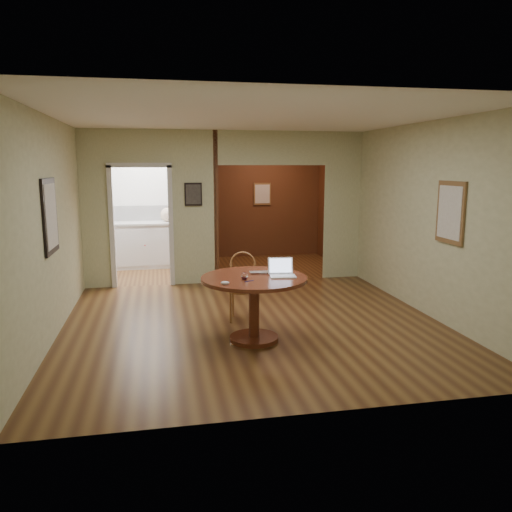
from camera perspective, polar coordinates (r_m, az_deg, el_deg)
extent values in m
plane|color=#452713|center=(6.74, -0.24, -7.79)|extent=(5.00, 5.00, 0.00)
plane|color=white|center=(6.44, -0.26, 15.70)|extent=(5.00, 5.00, 0.00)
plane|color=beige|center=(4.05, 6.41, -0.35)|extent=(5.00, 0.00, 5.00)
plane|color=beige|center=(6.47, -22.58, 2.91)|extent=(0.00, 5.00, 5.00)
plane|color=beige|center=(7.34, 19.33, 3.91)|extent=(0.00, 5.00, 5.00)
cube|color=beige|center=(8.89, -17.86, 5.01)|extent=(0.50, 2.70, 0.04)
cube|color=beige|center=(8.85, -7.16, 5.40)|extent=(0.80, 2.70, 0.04)
cube|color=beige|center=(9.44, 9.81, 5.64)|extent=(0.70, 2.70, 0.04)
plane|color=white|center=(10.82, -11.89, 6.15)|extent=(2.70, 0.00, 2.70)
plane|color=#422713|center=(11.56, 0.70, 6.62)|extent=(2.70, 0.00, 2.70)
cube|color=#422713|center=(10.12, -5.39, 6.05)|extent=(0.08, 2.50, 2.70)
cube|color=black|center=(6.45, -22.50, 4.24)|extent=(0.03, 0.70, 0.90)
cube|color=brown|center=(6.89, 21.35, 4.66)|extent=(0.03, 0.60, 0.80)
cube|color=black|center=(8.81, -7.18, 7.01)|extent=(0.30, 0.03, 0.40)
cube|color=silver|center=(11.54, 0.72, 7.11)|extent=(0.40, 0.03, 0.50)
cube|color=white|center=(10.83, -11.85, 4.82)|extent=(2.00, 0.02, 0.32)
cylinder|color=maroon|center=(6.14, -0.22, -9.37)|extent=(0.59, 0.59, 0.05)
cylinder|color=maroon|center=(6.03, -0.23, -6.11)|extent=(0.13, 0.13, 0.69)
cylinder|color=maroon|center=(5.93, -0.23, -2.59)|extent=(1.27, 1.27, 0.04)
cylinder|color=#B06E3E|center=(6.81, -1.63, -3.92)|extent=(0.48, 0.48, 0.03)
cylinder|color=#B06E3E|center=(6.74, -2.93, -5.93)|extent=(0.03, 0.03, 0.42)
cylinder|color=#B06E3E|center=(6.72, -0.53, -5.98)|extent=(0.03, 0.03, 0.42)
cylinder|color=#B06E3E|center=(7.01, -2.65, -5.29)|extent=(0.03, 0.03, 0.42)
cylinder|color=#B06E3E|center=(6.99, -0.35, -5.33)|extent=(0.03, 0.03, 0.42)
cylinder|color=#B06E3E|center=(6.92, -2.84, -2.18)|extent=(0.02, 0.02, 0.34)
cylinder|color=#B06E3E|center=(6.89, -0.20, -2.22)|extent=(0.02, 0.02, 0.34)
torus|color=#B06E3E|center=(6.88, -1.52, -0.96)|extent=(0.36, 0.12, 0.36)
cube|color=white|center=(5.93, 3.09, -2.32)|extent=(0.32, 0.25, 0.01)
cube|color=silver|center=(5.91, 3.15, -2.30)|extent=(0.27, 0.14, 0.00)
cube|color=white|center=(6.03, 2.80, -1.09)|extent=(0.31, 0.09, 0.20)
cube|color=#929EBA|center=(6.02, 2.82, -1.10)|extent=(0.27, 0.07, 0.17)
imported|color=silver|center=(6.08, 0.68, -1.96)|extent=(0.30, 0.20, 0.02)
ellipsoid|color=white|center=(5.54, -3.55, -3.09)|extent=(0.11, 0.07, 0.04)
cylinder|color=navy|center=(5.70, -0.78, -2.88)|extent=(0.12, 0.06, 0.01)
cube|color=silver|center=(10.63, -11.73, 1.19)|extent=(2.00, 0.55, 0.90)
cube|color=beige|center=(10.56, -11.82, 3.71)|extent=(2.06, 0.60, 0.04)
sphere|color=#B20C0C|center=(10.33, -12.59, 1.19)|extent=(0.03, 0.03, 0.03)
sphere|color=#B20C0C|center=(10.35, -7.05, 1.37)|extent=(0.03, 0.03, 0.03)
ellipsoid|color=beige|center=(10.55, -10.08, 4.66)|extent=(0.35, 0.32, 0.29)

